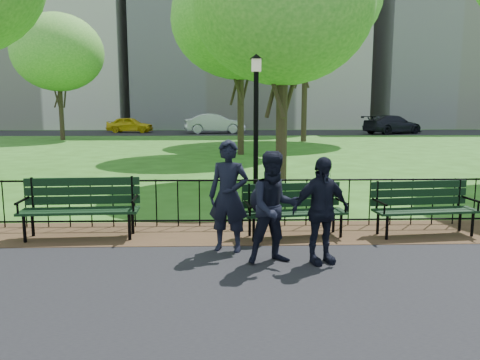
{
  "coord_description": "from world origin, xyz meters",
  "views": [
    {
      "loc": [
        -0.5,
        -6.54,
        2.21
      ],
      "look_at": [
        -0.26,
        1.5,
        0.96
      ],
      "focal_mm": 35.0,
      "sensor_mm": 36.0,
      "label": 1
    }
  ],
  "objects_px": {
    "sedan_silver": "(214,124)",
    "sedan_dark": "(392,125)",
    "park_bench_left_a": "(81,201)",
    "tree_far_w": "(58,53)",
    "park_bench_right_a": "(423,202)",
    "person_right": "(321,210)",
    "tree_near_e": "(283,8)",
    "lamppost": "(256,123)",
    "park_bench_main": "(279,202)",
    "person_left": "(229,196)",
    "person_mid": "(275,208)",
    "taxi": "(130,125)",
    "tree_far_c": "(241,19)"
  },
  "relations": [
    {
      "from": "sedan_silver",
      "to": "sedan_dark",
      "type": "xyz_separation_m",
      "value": [
        15.03,
        -0.99,
        -0.06
      ]
    },
    {
      "from": "sedan_silver",
      "to": "sedan_dark",
      "type": "relative_size",
      "value": 0.95
    },
    {
      "from": "park_bench_left_a",
      "to": "tree_far_w",
      "type": "height_order",
      "value": "tree_far_w"
    },
    {
      "from": "park_bench_right_a",
      "to": "person_right",
      "type": "distance_m",
      "value": 2.57
    },
    {
      "from": "tree_near_e",
      "to": "tree_far_w",
      "type": "height_order",
      "value": "tree_far_w"
    },
    {
      "from": "tree_near_e",
      "to": "person_right",
      "type": "height_order",
      "value": "tree_near_e"
    },
    {
      "from": "sedan_silver",
      "to": "park_bench_right_a",
      "type": "bearing_deg",
      "value": 178.35
    },
    {
      "from": "lamppost",
      "to": "park_bench_main",
      "type": "bearing_deg",
      "value": -86.23
    },
    {
      "from": "person_left",
      "to": "sedan_dark",
      "type": "bearing_deg",
      "value": 82.43
    },
    {
      "from": "park_bench_main",
      "to": "person_right",
      "type": "bearing_deg",
      "value": -78.81
    },
    {
      "from": "person_mid",
      "to": "sedan_silver",
      "type": "relative_size",
      "value": 0.31
    },
    {
      "from": "park_bench_right_a",
      "to": "lamppost",
      "type": "xyz_separation_m",
      "value": [
        -2.74,
        2.86,
        1.27
      ]
    },
    {
      "from": "sedan_silver",
      "to": "tree_near_e",
      "type": "bearing_deg",
      "value": 176.39
    },
    {
      "from": "park_bench_left_a",
      "to": "sedan_dark",
      "type": "distance_m",
      "value": 35.42
    },
    {
      "from": "person_right",
      "to": "tree_far_w",
      "type": "bearing_deg",
      "value": 96.67
    },
    {
      "from": "park_bench_main",
      "to": "sedan_dark",
      "type": "bearing_deg",
      "value": 59.36
    },
    {
      "from": "park_bench_right_a",
      "to": "taxi",
      "type": "xyz_separation_m",
      "value": [
        -11.9,
        33.83,
        0.12
      ]
    },
    {
      "from": "park_bench_left_a",
      "to": "park_bench_right_a",
      "type": "relative_size",
      "value": 1.08
    },
    {
      "from": "tree_far_c",
      "to": "person_mid",
      "type": "distance_m",
      "value": 16.58
    },
    {
      "from": "tree_near_e",
      "to": "tree_far_c",
      "type": "distance_m",
      "value": 8.17
    },
    {
      "from": "park_bench_right_a",
      "to": "person_left",
      "type": "distance_m",
      "value": 3.51
    },
    {
      "from": "park_bench_main",
      "to": "lamppost",
      "type": "height_order",
      "value": "lamppost"
    },
    {
      "from": "tree_near_e",
      "to": "tree_far_c",
      "type": "bearing_deg",
      "value": 96.94
    },
    {
      "from": "person_right",
      "to": "sedan_dark",
      "type": "relative_size",
      "value": 0.29
    },
    {
      "from": "park_bench_left_a",
      "to": "park_bench_main",
      "type": "bearing_deg",
      "value": -6.52
    },
    {
      "from": "tree_far_w",
      "to": "sedan_silver",
      "type": "height_order",
      "value": "tree_far_w"
    },
    {
      "from": "park_bench_right_a",
      "to": "sedan_silver",
      "type": "relative_size",
      "value": 0.36
    },
    {
      "from": "tree_far_c",
      "to": "taxi",
      "type": "bearing_deg",
      "value": 115.07
    },
    {
      "from": "park_bench_left_a",
      "to": "lamppost",
      "type": "relative_size",
      "value": 0.58
    },
    {
      "from": "park_bench_left_a",
      "to": "tree_near_e",
      "type": "distance_m",
      "value": 8.68
    },
    {
      "from": "lamppost",
      "to": "person_mid",
      "type": "xyz_separation_m",
      "value": [
        -0.0,
        -4.31,
        -1.04
      ]
    },
    {
      "from": "tree_far_w",
      "to": "sedan_dark",
      "type": "bearing_deg",
      "value": 14.93
    },
    {
      "from": "sedan_silver",
      "to": "person_left",
      "type": "bearing_deg",
      "value": 172.34
    },
    {
      "from": "park_bench_right_a",
      "to": "park_bench_left_a",
      "type": "bearing_deg",
      "value": 173.79
    },
    {
      "from": "park_bench_main",
      "to": "person_left",
      "type": "height_order",
      "value": "person_left"
    },
    {
      "from": "lamppost",
      "to": "person_left",
      "type": "bearing_deg",
      "value": -99.92
    },
    {
      "from": "park_bench_left_a",
      "to": "sedan_silver",
      "type": "xyz_separation_m",
      "value": [
        1.49,
        32.33,
        0.22
      ]
    },
    {
      "from": "park_bench_right_a",
      "to": "sedan_silver",
      "type": "xyz_separation_m",
      "value": [
        -4.42,
        32.33,
        0.27
      ]
    },
    {
      "from": "lamppost",
      "to": "taxi",
      "type": "relative_size",
      "value": 0.85
    },
    {
      "from": "tree_near_e",
      "to": "person_mid",
      "type": "xyz_separation_m",
      "value": [
        -0.98,
        -7.65,
        -4.26
      ]
    },
    {
      "from": "lamppost",
      "to": "person_mid",
      "type": "bearing_deg",
      "value": -90.01
    },
    {
      "from": "sedan_dark",
      "to": "taxi",
      "type": "bearing_deg",
      "value": 59.1
    },
    {
      "from": "park_bench_main",
      "to": "tree_near_e",
      "type": "bearing_deg",
      "value": 75.0
    },
    {
      "from": "person_left",
      "to": "taxi",
      "type": "xyz_separation_m",
      "value": [
        -8.51,
        34.69,
        -0.17
      ]
    },
    {
      "from": "taxi",
      "to": "park_bench_right_a",
      "type": "bearing_deg",
      "value": -154.72
    },
    {
      "from": "person_mid",
      "to": "person_right",
      "type": "distance_m",
      "value": 0.65
    },
    {
      "from": "tree_far_c",
      "to": "person_mid",
      "type": "height_order",
      "value": "tree_far_c"
    },
    {
      "from": "person_mid",
      "to": "sedan_silver",
      "type": "xyz_separation_m",
      "value": [
        -1.68,
        33.78,
        0.04
      ]
    },
    {
      "from": "tree_near_e",
      "to": "park_bench_right_a",
      "type": "bearing_deg",
      "value": -74.19
    },
    {
      "from": "park_bench_right_a",
      "to": "person_right",
      "type": "relative_size",
      "value": 1.2
    }
  ]
}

